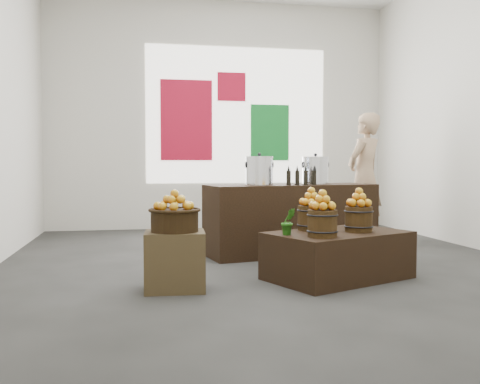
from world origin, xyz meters
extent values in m
plane|color=#333331|center=(0.00, 0.00, 0.00)|extent=(7.00, 7.00, 0.00)
cube|color=silver|center=(0.00, 3.50, 2.00)|extent=(6.00, 0.04, 4.00)
cube|color=white|center=(0.30, 3.48, 2.00)|extent=(3.20, 0.02, 2.40)
cube|color=#AD0D28|center=(-0.60, 3.47, 1.90)|extent=(0.90, 0.04, 1.40)
cube|color=#127829|center=(0.90, 3.47, 1.70)|extent=(0.70, 0.04, 1.00)
cube|color=#AD0D28|center=(0.20, 3.47, 2.50)|extent=(0.50, 0.04, 0.50)
cube|color=#4F3F25|center=(-1.11, -1.13, 0.27)|extent=(0.56, 0.47, 0.53)
cylinder|color=black|center=(-1.11, -1.13, 0.63)|extent=(0.42, 0.42, 0.19)
cube|color=black|center=(0.50, -0.95, 0.23)|extent=(1.57, 1.29, 0.47)
cylinder|color=#3E2811|center=(0.22, -1.27, 0.59)|extent=(0.27, 0.27, 0.25)
cylinder|color=#3E2811|center=(0.70, -0.97, 0.59)|extent=(0.27, 0.27, 0.25)
cylinder|color=#3E2811|center=(0.28, -0.77, 0.59)|extent=(0.27, 0.27, 0.25)
imported|color=#216214|center=(0.83, -0.67, 0.60)|extent=(0.26, 0.23, 0.27)
imported|color=#216214|center=(-0.05, -1.08, 0.59)|extent=(0.15, 0.13, 0.26)
cube|color=black|center=(0.46, 0.56, 0.44)|extent=(2.23, 1.06, 0.88)
cylinder|color=silver|center=(0.03, 0.48, 1.04)|extent=(0.33, 0.33, 0.33)
cylinder|color=silver|center=(0.80, 0.62, 1.04)|extent=(0.33, 0.33, 0.33)
imported|color=tan|center=(1.96, 1.73, 0.96)|extent=(0.83, 0.78, 1.91)
camera|label=1|loc=(-1.43, -5.91, 1.14)|focal=40.00mm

